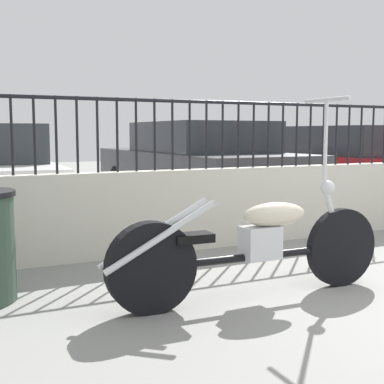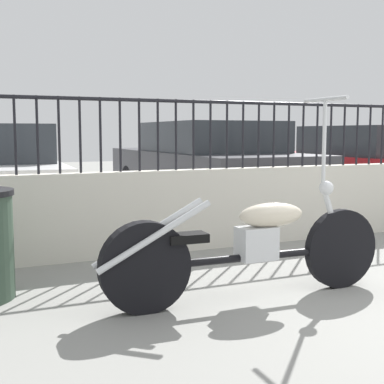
# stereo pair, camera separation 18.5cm
# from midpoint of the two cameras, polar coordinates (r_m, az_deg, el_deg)

# --- Properties ---
(low_wall) EXTENTS (10.99, 0.18, 0.83)m
(low_wall) POSITION_cam_midpoint_polar(r_m,az_deg,el_deg) (6.21, 12.44, -1.10)
(low_wall) COLOR beige
(low_wall) RESTS_ON ground_plane
(fence_railing) EXTENTS (10.99, 0.04, 0.71)m
(fence_railing) POSITION_cam_midpoint_polar(r_m,az_deg,el_deg) (6.17, 12.64, 7.18)
(fence_railing) COLOR black
(fence_railing) RESTS_ON low_wall
(motorcycle_black) EXTENTS (2.24, 0.52, 1.47)m
(motorcycle_black) POSITION_cam_midpoint_polar(r_m,az_deg,el_deg) (3.85, 6.24, -5.85)
(motorcycle_black) COLOR black
(motorcycle_black) RESTS_ON ground_plane
(car_dark_grey) EXTENTS (1.73, 4.47, 1.36)m
(car_dark_grey) POSITION_cam_midpoint_polar(r_m,az_deg,el_deg) (8.27, 2.17, 2.80)
(car_dark_grey) COLOR black
(car_dark_grey) RESTS_ON ground_plane
(car_red) EXTENTS (1.75, 4.51, 1.33)m
(car_red) POSITION_cam_midpoint_polar(r_m,az_deg,el_deg) (10.37, 17.97, 3.06)
(car_red) COLOR black
(car_red) RESTS_ON ground_plane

